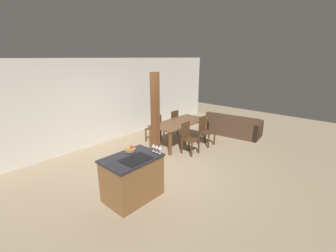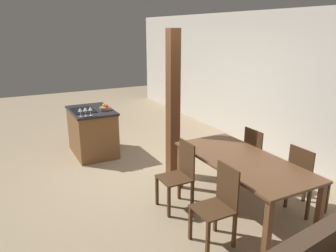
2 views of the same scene
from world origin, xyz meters
name	(u,v)px [view 1 (image 1 of 2)]	position (x,y,z in m)	size (l,w,h in m)	color
ground_plane	(158,168)	(0.00, 0.00, 0.00)	(16.00, 16.00, 0.00)	#9E896B
wall_back	(97,103)	(0.00, 2.67, 1.35)	(11.20, 0.08, 2.70)	silver
kitchen_island	(132,178)	(-1.23, -0.49, 0.45)	(1.10, 0.76, 0.90)	brown
fruit_bowl	(130,149)	(-1.07, -0.25, 0.93)	(0.23, 0.23, 0.10)	#99704C
wine_glass_near	(160,148)	(-0.76, -0.80, 1.02)	(0.07, 0.07, 0.16)	silver
wine_glass_middle	(157,147)	(-0.76, -0.71, 1.02)	(0.07, 0.07, 0.16)	silver
wine_glass_far	(154,146)	(-0.76, -0.62, 1.02)	(0.07, 0.07, 0.16)	silver
dining_table	(180,124)	(1.73, 0.70, 0.64)	(1.97, 0.94, 0.73)	brown
dining_chair_near_left	(188,137)	(1.29, 0.01, 0.48)	(0.40, 0.40, 0.92)	#472D19
dining_chair_near_right	(205,130)	(2.17, 0.01, 0.48)	(0.40, 0.40, 0.92)	#472D19
dining_chair_far_left	(155,128)	(1.29, 1.40, 0.48)	(0.40, 0.40, 0.92)	#472D19
dining_chair_far_right	(172,122)	(2.17, 1.40, 0.48)	(0.40, 0.40, 0.92)	#472D19
couch	(233,127)	(3.70, -0.23, 0.28)	(1.11, 1.95, 0.79)	#473323
timber_post	(155,118)	(0.35, 0.42, 1.19)	(0.17, 0.17, 2.37)	brown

